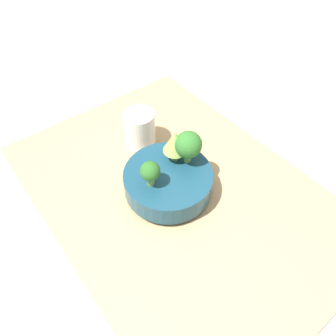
# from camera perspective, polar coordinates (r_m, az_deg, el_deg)

# --- Properties ---
(ground_plane) EXTENTS (6.00, 6.00, 0.00)m
(ground_plane) POSITION_cam_1_polar(r_m,az_deg,el_deg) (0.89, 1.41, -5.07)
(ground_plane) COLOR beige
(table) EXTENTS (0.88, 0.62, 0.03)m
(table) POSITION_cam_1_polar(r_m,az_deg,el_deg) (0.87, 1.43, -4.41)
(table) COLOR tan
(table) RESTS_ON ground_plane
(bowl) EXTENTS (0.22, 0.22, 0.07)m
(bowl) POSITION_cam_1_polar(r_m,az_deg,el_deg) (0.82, 0.00, -2.33)
(bowl) COLOR navy
(bowl) RESTS_ON table
(romanesco_piece_near) EXTENTS (0.06, 0.06, 0.09)m
(romanesco_piece_near) POSITION_cam_1_polar(r_m,az_deg,el_deg) (0.80, 1.23, 4.49)
(romanesco_piece_near) COLOR #609347
(romanesco_piece_near) RESTS_ON bowl
(broccoli_floret_front) EXTENTS (0.07, 0.07, 0.09)m
(broccoli_floret_front) POSITION_cam_1_polar(r_m,az_deg,el_deg) (0.79, 3.56, 4.01)
(broccoli_floret_front) COLOR #609347
(broccoli_floret_front) RESTS_ON bowl
(broccoli_floret_back) EXTENTS (0.05, 0.05, 0.07)m
(broccoli_floret_back) POSITION_cam_1_polar(r_m,az_deg,el_deg) (0.75, -3.11, -0.68)
(broccoli_floret_back) COLOR #609347
(broccoli_floret_back) RESTS_ON bowl
(cup) EXTENTS (0.09, 0.09, 0.10)m
(cup) POSITION_cam_1_polar(r_m,az_deg,el_deg) (0.95, -4.95, 6.89)
(cup) COLOR silver
(cup) RESTS_ON table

